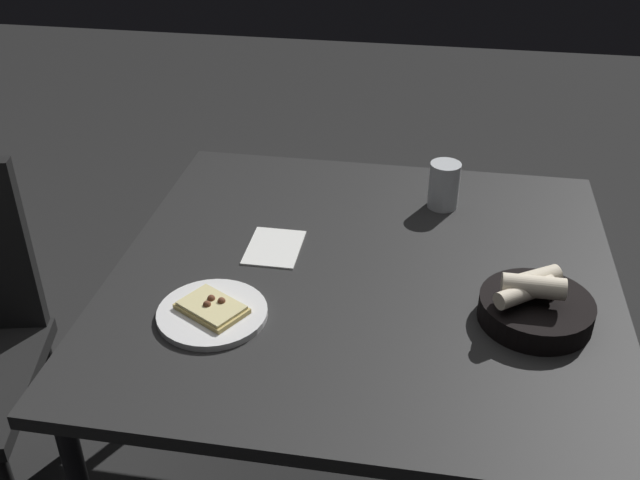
# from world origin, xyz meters

# --- Properties ---
(dining_table) EXTENTS (1.07, 1.09, 0.72)m
(dining_table) POSITION_xyz_m (0.00, 0.00, 0.66)
(dining_table) COLOR black
(dining_table) RESTS_ON ground
(pizza_plate) EXTENTS (0.22, 0.22, 0.04)m
(pizza_plate) POSITION_xyz_m (0.21, -0.28, 0.73)
(pizza_plate) COLOR white
(pizza_plate) RESTS_ON dining_table
(bread_basket) EXTENTS (0.22, 0.22, 0.11)m
(bread_basket) POSITION_xyz_m (0.12, 0.35, 0.75)
(bread_basket) COLOR black
(bread_basket) RESTS_ON dining_table
(beer_glass) EXTENTS (0.08, 0.08, 0.12)m
(beer_glass) POSITION_xyz_m (-0.32, 0.16, 0.77)
(beer_glass) COLOR silver
(beer_glass) RESTS_ON dining_table
(napkin) EXTENTS (0.16, 0.12, 0.00)m
(napkin) POSITION_xyz_m (-0.06, -0.21, 0.72)
(napkin) COLOR white
(napkin) RESTS_ON dining_table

